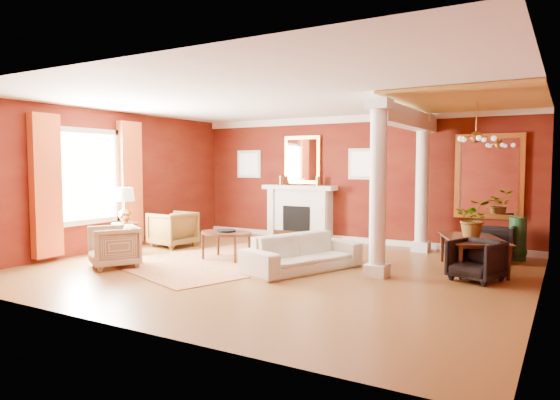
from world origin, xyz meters
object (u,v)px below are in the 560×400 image
Objects in this scene: sofa at (303,247)px; dining_table at (475,245)px; armchair_stripe at (114,245)px; armchair_leopard at (173,227)px; side_table at (125,211)px; coffee_table at (226,234)px.

dining_table is (2.49, 1.48, 0.03)m from sofa.
armchair_stripe is 6.17m from dining_table.
armchair_leopard is at bearing 99.35° from sofa.
side_table is at bearing 83.54° from dining_table.
armchair_leopard is 0.64× the size of side_table.
sofa is at bearing 97.50° from dining_table.
dining_table reaches higher than armchair_leopard.
side_table is at bearing 160.01° from armchair_stripe.
armchair_leopard is 2.27m from armchair_stripe.
dining_table reaches higher than armchair_stripe.
armchair_stripe is 1.38m from side_table.
armchair_stripe is at bearing 136.85° from sofa.
armchair_leopard is at bearing 73.47° from dining_table.
dining_table reaches higher than coffee_table.
side_table is 6.56m from dining_table.
armchair_leopard reaches higher than armchair_stripe.
armchair_leopard is at bearing 161.36° from coffee_table.
coffee_table is at bearing 107.24° from sofa.
side_table reaches higher than dining_table.
coffee_table is 0.79× the size of side_table.
sofa is 3.28m from armchair_stripe.
armchair_stripe is 0.76× the size of coffee_table.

